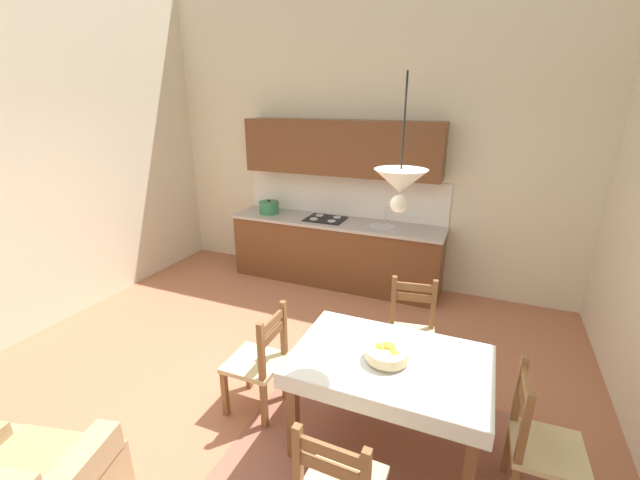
{
  "coord_description": "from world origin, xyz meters",
  "views": [
    {
      "loc": [
        1.61,
        -2.52,
        2.45
      ],
      "look_at": [
        0.14,
        0.95,
        1.14
      ],
      "focal_mm": 22.77,
      "sensor_mm": 36.0,
      "label": 1
    }
  ],
  "objects": [
    {
      "name": "ground_plane",
      "position": [
        0.0,
        0.0,
        -0.05
      ],
      "size": [
        6.22,
        6.0,
        0.1
      ],
      "primitive_type": "cube",
      "color": "#AD6B4C"
    },
    {
      "name": "wall_back",
      "position": [
        0.0,
        2.76,
        2.0
      ],
      "size": [
        6.22,
        0.12,
        4.0
      ],
      "primitive_type": "cube",
      "color": "beige",
      "rests_on": "ground_plane"
    },
    {
      "name": "wall_left",
      "position": [
        -2.87,
        0.0,
        2.0
      ],
      "size": [
        0.12,
        6.0,
        4.0
      ],
      "primitive_type": "cube",
      "color": "beige",
      "rests_on": "ground_plane"
    },
    {
      "name": "area_rug",
      "position": [
        1.13,
        -0.24,
        0.0
      ],
      "size": [
        2.1,
        1.6,
        0.01
      ],
      "primitive_type": "cube",
      "color": "#975B49",
      "rests_on": "ground_plane"
    },
    {
      "name": "kitchen_cabinetry",
      "position": [
        -0.26,
        2.43,
        0.86
      ],
      "size": [
        2.91,
        0.63,
        2.2
      ],
      "color": "brown",
      "rests_on": "ground_plane"
    },
    {
      "name": "dining_table",
      "position": [
        1.13,
        -0.14,
        0.62
      ],
      "size": [
        1.36,
        0.91,
        0.75
      ],
      "color": "brown",
      "rests_on": "ground_plane"
    },
    {
      "name": "dining_chair_kitchen_side",
      "position": [
        1.12,
        0.73,
        0.44
      ],
      "size": [
        0.48,
        0.48,
        0.93
      ],
      "color": "#D1BC89",
      "rests_on": "ground_plane"
    },
    {
      "name": "dining_chair_tv_side",
      "position": [
        0.08,
        -0.17,
        0.44
      ],
      "size": [
        0.43,
        0.43,
        0.93
      ],
      "color": "#D1BC89",
      "rests_on": "ground_plane"
    },
    {
      "name": "dining_chair_window_side",
      "position": [
        2.1,
        -0.22,
        0.44
      ],
      "size": [
        0.43,
        0.43,
        0.93
      ],
      "color": "#D1BC89",
      "rests_on": "ground_plane"
    },
    {
      "name": "fruit_bowl",
      "position": [
        1.11,
        -0.18,
        0.81
      ],
      "size": [
        0.3,
        0.3,
        0.12
      ],
      "color": "beige",
      "rests_on": "dining_table"
    },
    {
      "name": "pendant_lamp",
      "position": [
        1.12,
        -0.13,
        1.98
      ],
      "size": [
        0.32,
        0.32,
        0.8
      ],
      "color": "black"
    }
  ]
}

